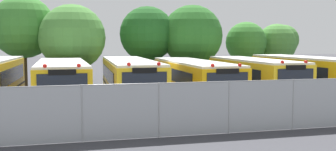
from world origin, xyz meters
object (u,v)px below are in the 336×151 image
(school_bus_5, at_px, (307,75))
(traffic_cone, at_px, (310,115))
(tree_2, at_px, (70,38))
(school_bus_3, at_px, (193,79))
(school_bus_1, at_px, (62,82))
(school_bus_4, at_px, (253,77))
(tree_4, at_px, (193,36))
(tree_6, at_px, (279,42))
(school_bus_2, at_px, (129,80))
(tree_5, at_px, (246,43))
(tree_3, at_px, (146,34))
(tree_1, at_px, (25,26))

(school_bus_5, distance_m, traffic_cone, 8.16)
(tree_2, bearing_deg, school_bus_3, -47.86)
(school_bus_1, xyz_separation_m, school_bus_4, (11.41, -0.09, 0.01))
(tree_2, height_order, tree_4, tree_4)
(school_bus_1, xyz_separation_m, tree_6, (18.99, 10.20, 2.12))
(tree_4, bearing_deg, school_bus_2, -128.10)
(school_bus_5, relative_size, tree_5, 1.95)
(school_bus_5, bearing_deg, tree_3, -47.71)
(school_bus_1, relative_size, tree_6, 2.03)
(traffic_cone, bearing_deg, school_bus_5, 57.88)
(tree_3, xyz_separation_m, tree_6, (12.61, 1.54, -0.65))
(school_bus_4, distance_m, tree_6, 12.95)
(tree_1, height_order, tree_2, tree_1)
(tree_3, bearing_deg, tree_1, 176.04)
(tree_2, bearing_deg, school_bus_4, -35.36)
(school_bus_2, relative_size, school_bus_3, 1.02)
(tree_4, bearing_deg, school_bus_1, -141.48)
(tree_1, bearing_deg, school_bus_3, -42.33)
(tree_3, distance_m, tree_6, 12.72)
(school_bus_5, bearing_deg, school_bus_3, -3.18)
(tree_1, distance_m, tree_3, 9.22)
(tree_2, xyz_separation_m, tree_6, (18.51, 2.53, -0.32))
(tree_5, height_order, traffic_cone, tree_5)
(school_bus_2, xyz_separation_m, school_bus_5, (11.27, -0.24, 0.04))
(school_bus_5, relative_size, tree_2, 1.64)
(school_bus_2, relative_size, tree_1, 1.60)
(school_bus_4, height_order, tree_3, tree_3)
(school_bus_5, height_order, tree_3, tree_3)
(school_bus_2, xyz_separation_m, tree_6, (15.25, 10.26, 2.10))
(tree_6, bearing_deg, school_bus_4, -126.38)
(school_bus_3, bearing_deg, tree_5, -128.64)
(school_bus_2, xyz_separation_m, tree_1, (-6.54, 9.36, 3.32))
(school_bus_1, bearing_deg, tree_2, -94.99)
(school_bus_4, xyz_separation_m, tree_2, (-10.93, 7.76, 2.43))
(tree_2, xyz_separation_m, tree_5, (15.06, 2.08, -0.37))
(school_bus_3, xyz_separation_m, tree_2, (-7.03, 7.77, 2.47))
(school_bus_5, bearing_deg, tree_1, -29.93)
(school_bus_5, bearing_deg, tree_2, -30.38)
(school_bus_1, height_order, school_bus_4, school_bus_4)
(school_bus_1, height_order, tree_3, tree_3)
(tree_2, bearing_deg, tree_6, 7.78)
(tree_2, bearing_deg, traffic_cone, -55.39)
(school_bus_3, distance_m, tree_3, 9.27)
(tree_4, bearing_deg, school_bus_3, -107.55)
(school_bus_3, bearing_deg, school_bus_2, -0.05)
(school_bus_2, relative_size, school_bus_5, 1.09)
(tree_3, height_order, tree_5, tree_3)
(school_bus_4, xyz_separation_m, traffic_cone, (-0.70, -7.07, -1.07))
(tree_3, xyz_separation_m, tree_5, (9.16, 1.10, -0.70))
(tree_3, bearing_deg, school_bus_1, -126.40)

